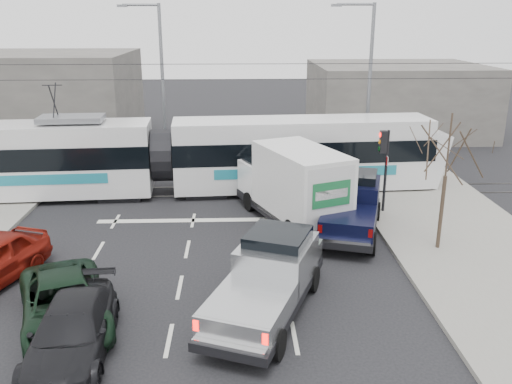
{
  "coord_description": "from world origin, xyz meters",
  "views": [
    {
      "loc": [
        0.17,
        -15.69,
        8.31
      ],
      "look_at": [
        0.92,
        4.3,
        1.8
      ],
      "focal_mm": 38.0,
      "sensor_mm": 36.0,
      "label": 1
    }
  ],
  "objects_px": {
    "bare_tree": "(448,152)",
    "silver_pickup": "(270,276)",
    "tram": "(161,156)",
    "box_truck": "(294,186)",
    "street_lamp_far": "(159,75)",
    "street_lamp_near": "(366,78)",
    "green_car": "(64,303)",
    "traffic_signal": "(384,154)",
    "navy_pickup": "(352,205)",
    "dark_car": "(72,331)"
  },
  "relations": [
    {
      "from": "traffic_signal",
      "to": "box_truck",
      "type": "distance_m",
      "value": 4.21
    },
    {
      "from": "street_lamp_far",
      "to": "tram",
      "type": "relative_size",
      "value": 0.34
    },
    {
      "from": "bare_tree",
      "to": "street_lamp_far",
      "type": "xyz_separation_m",
      "value": [
        -11.79,
        13.5,
        1.32
      ]
    },
    {
      "from": "navy_pickup",
      "to": "street_lamp_far",
      "type": "bearing_deg",
      "value": 144.87
    },
    {
      "from": "traffic_signal",
      "to": "dark_car",
      "type": "distance_m",
      "value": 14.69
    },
    {
      "from": "tram",
      "to": "navy_pickup",
      "type": "bearing_deg",
      "value": -35.78
    },
    {
      "from": "bare_tree",
      "to": "box_truck",
      "type": "height_order",
      "value": "bare_tree"
    },
    {
      "from": "traffic_signal",
      "to": "green_car",
      "type": "distance_m",
      "value": 14.24
    },
    {
      "from": "green_car",
      "to": "box_truck",
      "type": "bearing_deg",
      "value": 25.74
    },
    {
      "from": "bare_tree",
      "to": "silver_pickup",
      "type": "xyz_separation_m",
      "value": [
        -6.49,
        -3.93,
        -2.71
      ]
    },
    {
      "from": "dark_car",
      "to": "box_truck",
      "type": "bearing_deg",
      "value": 50.42
    },
    {
      "from": "street_lamp_far",
      "to": "traffic_signal",
      "type": "bearing_deg",
      "value": -41.72
    },
    {
      "from": "tram",
      "to": "green_car",
      "type": "xyz_separation_m",
      "value": [
        -1.26,
        -11.8,
        -1.21
      ]
    },
    {
      "from": "box_truck",
      "to": "navy_pickup",
      "type": "distance_m",
      "value": 2.5
    },
    {
      "from": "street_lamp_far",
      "to": "silver_pickup",
      "type": "relative_size",
      "value": 1.43
    },
    {
      "from": "dark_car",
      "to": "bare_tree",
      "type": "bearing_deg",
      "value": 23.92
    },
    {
      "from": "bare_tree",
      "to": "traffic_signal",
      "type": "relative_size",
      "value": 1.39
    },
    {
      "from": "bare_tree",
      "to": "street_lamp_far",
      "type": "relative_size",
      "value": 0.56
    },
    {
      "from": "street_lamp_far",
      "to": "dark_car",
      "type": "distance_m",
      "value": 20.03
    },
    {
      "from": "box_truck",
      "to": "green_car",
      "type": "xyz_separation_m",
      "value": [
        -7.21,
        -7.61,
        -0.96
      ]
    },
    {
      "from": "tram",
      "to": "box_truck",
      "type": "distance_m",
      "value": 7.29
    },
    {
      "from": "silver_pickup",
      "to": "street_lamp_far",
      "type": "bearing_deg",
      "value": 128.41
    },
    {
      "from": "box_truck",
      "to": "silver_pickup",
      "type": "bearing_deg",
      "value": -124.04
    },
    {
      "from": "box_truck",
      "to": "green_car",
      "type": "relative_size",
      "value": 1.43
    },
    {
      "from": "silver_pickup",
      "to": "traffic_signal",
      "type": "bearing_deg",
      "value": 77.46
    },
    {
      "from": "silver_pickup",
      "to": "box_truck",
      "type": "bearing_deg",
      "value": 99.92
    },
    {
      "from": "bare_tree",
      "to": "silver_pickup",
      "type": "distance_m",
      "value": 8.05
    },
    {
      "from": "street_lamp_near",
      "to": "tram",
      "type": "bearing_deg",
      "value": -158.11
    },
    {
      "from": "green_car",
      "to": "dark_car",
      "type": "distance_m",
      "value": 1.55
    },
    {
      "from": "navy_pickup",
      "to": "green_car",
      "type": "relative_size",
      "value": 1.18
    },
    {
      "from": "street_lamp_far",
      "to": "street_lamp_near",
      "type": "bearing_deg",
      "value": -9.87
    },
    {
      "from": "silver_pickup",
      "to": "box_truck",
      "type": "height_order",
      "value": "box_truck"
    },
    {
      "from": "street_lamp_far",
      "to": "box_truck",
      "type": "bearing_deg",
      "value": -57.4
    },
    {
      "from": "tram",
      "to": "navy_pickup",
      "type": "height_order",
      "value": "tram"
    },
    {
      "from": "street_lamp_near",
      "to": "dark_car",
      "type": "distance_m",
      "value": 21.36
    },
    {
      "from": "street_lamp_near",
      "to": "box_truck",
      "type": "xyz_separation_m",
      "value": [
        -4.78,
        -8.51,
        -3.47
      ]
    },
    {
      "from": "traffic_signal",
      "to": "street_lamp_far",
      "type": "height_order",
      "value": "street_lamp_far"
    },
    {
      "from": "silver_pickup",
      "to": "navy_pickup",
      "type": "xyz_separation_m",
      "value": [
        3.67,
        5.96,
        0.05
      ]
    },
    {
      "from": "bare_tree",
      "to": "traffic_signal",
      "type": "distance_m",
      "value": 4.28
    },
    {
      "from": "street_lamp_far",
      "to": "silver_pickup",
      "type": "distance_m",
      "value": 18.66
    },
    {
      "from": "tram",
      "to": "box_truck",
      "type": "relative_size",
      "value": 3.75
    },
    {
      "from": "box_truck",
      "to": "dark_car",
      "type": "distance_m",
      "value": 11.22
    },
    {
      "from": "green_car",
      "to": "traffic_signal",
      "type": "bearing_deg",
      "value": 16.89
    },
    {
      "from": "dark_car",
      "to": "silver_pickup",
      "type": "bearing_deg",
      "value": 18.65
    },
    {
      "from": "navy_pickup",
      "to": "silver_pickup",
      "type": "bearing_deg",
      "value": -104.78
    },
    {
      "from": "bare_tree",
      "to": "box_truck",
      "type": "relative_size",
      "value": 0.71
    },
    {
      "from": "street_lamp_near",
      "to": "green_car",
      "type": "relative_size",
      "value": 1.83
    },
    {
      "from": "dark_car",
      "to": "navy_pickup",
      "type": "bearing_deg",
      "value": 38.9
    },
    {
      "from": "navy_pickup",
      "to": "green_car",
      "type": "distance_m",
      "value": 11.57
    },
    {
      "from": "silver_pickup",
      "to": "tram",
      "type": "bearing_deg",
      "value": 133.69
    }
  ]
}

